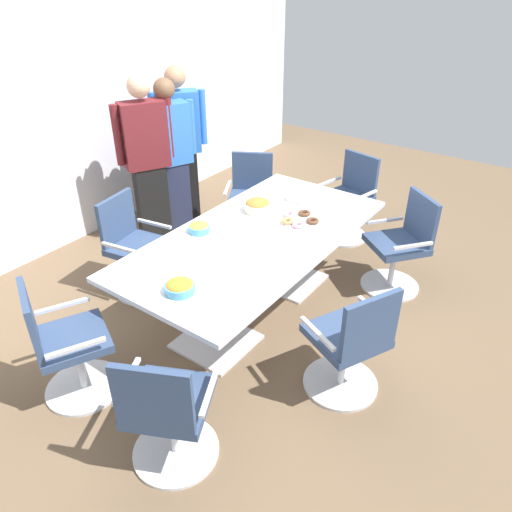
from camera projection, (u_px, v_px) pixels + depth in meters
The scene contains 18 objects.
ground_plane at pixel (256, 309), 4.32m from camera, with size 10.00×10.00×0.01m, color brown.
back_wall at pixel (59, 109), 4.79m from camera, with size 8.00×0.10×2.80m, color white.
conference_table at pixel (256, 248), 3.99m from camera, with size 2.40×1.20×0.75m.
office_chair_0 at pixel (135, 251), 4.38m from camera, with size 0.63×0.63×0.91m.
office_chair_1 at pixel (66, 348), 3.28m from camera, with size 0.72×0.72×0.91m.
office_chair_2 at pixel (168, 414), 2.80m from camera, with size 0.72×0.72×0.91m.
office_chair_3 at pixel (350, 346), 3.30m from camera, with size 0.72×0.72×0.91m.
office_chair_4 at pixel (401, 249), 4.42m from camera, with size 0.76×0.76×0.91m.
office_chair_5 at pixel (348, 202), 5.28m from camera, with size 0.65×0.65×0.91m.
office_chair_6 at pixel (251, 202), 5.27m from camera, with size 0.74×0.74×0.91m.
person_standing_0 at pixel (147, 159), 4.96m from camera, with size 0.58×0.39×1.75m.
person_standing_1 at pixel (170, 157), 5.15m from camera, with size 0.60×0.37×1.68m.
person_standing_2 at pixel (180, 144), 5.39m from camera, with size 0.52×0.45×1.74m.
snack_bowl_chips_yellow at pixel (199, 227), 3.95m from camera, with size 0.18×0.18×0.08m.
snack_bowl_chips_orange at pixel (180, 287), 3.23m from camera, with size 0.21×0.21×0.09m.
snack_bowl_pretzels at pixel (258, 205), 4.27m from camera, with size 0.24×0.24×0.11m.
donut_platter at pixel (299, 220), 4.11m from camera, with size 0.33×0.33×0.04m.
napkin_pile at pixel (302, 197), 4.48m from camera, with size 0.20×0.20×0.07m, color white.
Camera 1 is at (-2.79, -2.01, 2.64)m, focal length 34.07 mm.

